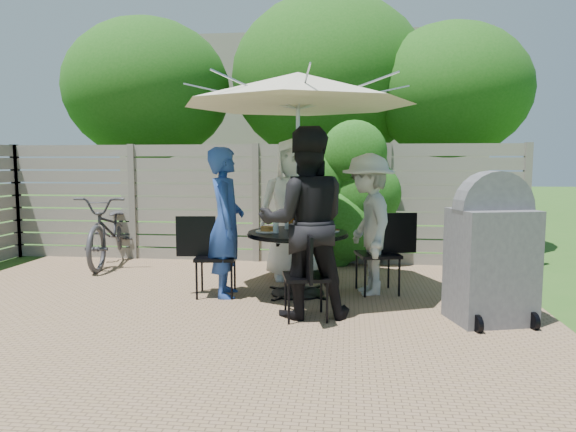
# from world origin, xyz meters

# --- Properties ---
(backyard_envelope) EXTENTS (60.00, 60.00, 5.00)m
(backyard_envelope) POSITION_xyz_m (0.09, 10.29, 2.61)
(backyard_envelope) COLOR #2D591C
(backyard_envelope) RESTS_ON ground
(patio_table) EXTENTS (1.35, 1.35, 0.76)m
(patio_table) POSITION_xyz_m (0.85, 1.07, 0.53)
(patio_table) COLOR black
(patio_table) RESTS_ON ground
(umbrella) EXTENTS (3.10, 3.10, 2.58)m
(umbrella) POSITION_xyz_m (0.85, 1.07, 2.39)
(umbrella) COLOR silver
(umbrella) RESTS_ON ground
(chair_back) EXTENTS (0.59, 0.76, 1.00)m
(chair_back) POSITION_xyz_m (0.67, 2.02, 0.30)
(chair_back) COLOR black
(chair_back) RESTS_ON ground
(person_back) EXTENTS (1.01, 0.76, 1.88)m
(person_back) POSITION_xyz_m (0.69, 1.89, 0.94)
(person_back) COLOR silver
(person_back) RESTS_ON ground
(chair_left) EXTENTS (0.71, 0.51, 0.95)m
(chair_left) POSITION_xyz_m (-0.10, 0.90, 0.29)
(chair_left) COLOR black
(chair_left) RESTS_ON ground
(person_left) EXTENTS (0.53, 0.70, 1.74)m
(person_left) POSITION_xyz_m (0.03, 0.92, 0.87)
(person_left) COLOR #214093
(person_left) RESTS_ON ground
(chair_front) EXTENTS (0.51, 0.68, 0.89)m
(chair_front) POSITION_xyz_m (1.03, 0.13, 0.27)
(chair_front) COLOR black
(chair_front) RESTS_ON ground
(person_front) EXTENTS (1.05, 0.89, 1.92)m
(person_front) POSITION_xyz_m (1.00, 0.26, 0.96)
(person_front) COLOR black
(person_front) RESTS_ON ground
(chair_right) EXTENTS (0.74, 0.56, 0.97)m
(chair_right) POSITION_xyz_m (1.80, 1.25, 0.29)
(chair_right) COLOR black
(chair_right) RESTS_ON ground
(person_right) EXTENTS (0.81, 1.17, 1.67)m
(person_right) POSITION_xyz_m (1.66, 1.23, 0.83)
(person_right) COLOR #B9BAB5
(person_right) RESTS_ON ground
(plate_back) EXTENTS (0.26, 0.26, 0.06)m
(plate_back) POSITION_xyz_m (0.78, 1.43, 0.78)
(plate_back) COLOR white
(plate_back) RESTS_ON patio_table
(plate_left) EXTENTS (0.26, 0.26, 0.06)m
(plate_left) POSITION_xyz_m (0.49, 1.01, 0.78)
(plate_left) COLOR white
(plate_left) RESTS_ON patio_table
(plate_front) EXTENTS (0.26, 0.26, 0.06)m
(plate_front) POSITION_xyz_m (0.92, 0.72, 0.78)
(plate_front) COLOR white
(plate_front) RESTS_ON patio_table
(plate_right) EXTENTS (0.26, 0.26, 0.06)m
(plate_right) POSITION_xyz_m (1.20, 1.14, 0.78)
(plate_right) COLOR white
(plate_right) RESTS_ON patio_table
(plate_extra) EXTENTS (0.24, 0.24, 0.06)m
(plate_extra) POSITION_xyz_m (1.08, 0.81, 0.78)
(plate_extra) COLOR white
(plate_extra) RESTS_ON patio_table
(glass_back) EXTENTS (0.07, 0.07, 0.14)m
(glass_back) POSITION_xyz_m (0.70, 1.31, 0.83)
(glass_back) COLOR silver
(glass_back) RESTS_ON patio_table
(glass_left) EXTENTS (0.07, 0.07, 0.14)m
(glass_left) POSITION_xyz_m (0.61, 0.92, 0.83)
(glass_left) COLOR silver
(glass_left) RESTS_ON patio_table
(glass_front) EXTENTS (0.07, 0.07, 0.14)m
(glass_front) POSITION_xyz_m (1.00, 0.84, 0.83)
(glass_front) COLOR silver
(glass_front) RESTS_ON patio_table
(glass_right) EXTENTS (0.07, 0.07, 0.14)m
(glass_right) POSITION_xyz_m (1.08, 1.22, 0.83)
(glass_right) COLOR silver
(glass_right) RESTS_ON patio_table
(syrup_jug) EXTENTS (0.09, 0.09, 0.16)m
(syrup_jug) POSITION_xyz_m (0.78, 1.11, 0.84)
(syrup_jug) COLOR #59280C
(syrup_jug) RESTS_ON patio_table
(coffee_cup) EXTENTS (0.08, 0.08, 0.12)m
(coffee_cup) POSITION_xyz_m (0.91, 1.31, 0.82)
(coffee_cup) COLOR #C6B293
(coffee_cup) RESTS_ON patio_table
(bicycle) EXTENTS (1.01, 2.12, 1.07)m
(bicycle) POSITION_xyz_m (-2.17, 2.60, 0.53)
(bicycle) COLOR #333338
(bicycle) RESTS_ON ground
(bbq_grill) EXTENTS (0.85, 0.73, 1.48)m
(bbq_grill) POSITION_xyz_m (2.81, 0.27, 0.68)
(bbq_grill) COLOR #5D5D63
(bbq_grill) RESTS_ON ground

